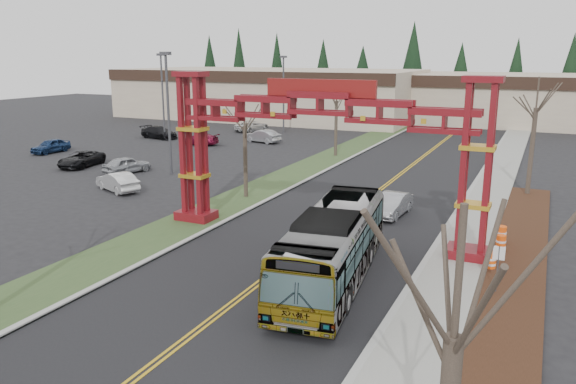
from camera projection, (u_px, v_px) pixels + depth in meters
The scene contains 33 objects.
road at pixel (358, 207), 37.08m from camera, with size 12.00×110.00×0.02m, color black.
lane_line_left at pixel (356, 207), 37.12m from camera, with size 0.12×100.00×0.01m, color gold.
lane_line_right at pixel (360, 207), 37.02m from camera, with size 0.12×100.00×0.01m, color gold.
curb_right at pixel (453, 217), 34.54m from camera, with size 0.30×110.00×0.15m, color #A9A9A4.
sidewalk_right at pixel (478, 220), 33.95m from camera, with size 2.60×110.00×0.14m, color gray.
landscape_strip at pixel (502, 341), 19.68m from camera, with size 2.60×50.00×0.12m, color #321D10.
grass_median at pixel (251, 194), 40.35m from camera, with size 4.00×110.00×0.08m, color #324C26.
curb_left at pixel (274, 197), 39.58m from camera, with size 0.30×110.00×0.15m, color #A9A9A4.
gateway_arch at pixel (320, 130), 29.49m from camera, with size 18.20×1.60×8.90m.
retail_building_west at pixel (271, 93), 89.81m from camera, with size 46.00×22.30×7.50m.
retail_building_east at pixel (544, 99), 80.51m from camera, with size 38.00×20.30×7.00m.
conifer_treeline at pixel (484, 75), 94.40m from camera, with size 116.10×5.60×13.00m.
transit_bus at pixel (333, 246), 24.71m from camera, with size 2.76×11.78×3.28m, color #9A9CA1.
silver_sedan at pixel (392, 205), 35.04m from camera, with size 1.48×4.24×1.40m, color #A5A8AD.
parked_car_near_a at pixel (127, 165), 47.66m from camera, with size 1.68×4.17×1.42m, color #A2A5A9.
parked_car_near_b at pixel (117, 182), 41.33m from camera, with size 1.50×4.31×1.42m, color white.
parked_car_near_c at pixel (81, 159), 50.38m from camera, with size 2.27×4.92×1.37m, color black.
parked_car_mid_a at pixel (199, 139), 62.41m from camera, with size 1.79×4.41×1.28m, color maroon.
parked_car_mid_b at pixel (51, 146), 57.40m from camera, with size 1.68×4.19×1.43m, color navy.
parked_car_far_a at pixel (262, 136), 64.07m from camera, with size 1.56×4.48×1.48m, color #ACAEB4.
parked_car_far_b at pixel (252, 126), 73.38m from camera, with size 2.32×5.04×1.40m, color white.
parked_car_far_c at pixel (159, 132), 67.20m from camera, with size 2.02×4.97×1.44m, color black.
bare_tree_median_mid at pixel (245, 126), 38.45m from camera, with size 2.89×2.89×6.98m.
bare_tree_median_far at pixel (336, 101), 54.38m from camera, with size 3.10×3.10×7.47m.
bare_tree_right_near at pixel (454, 340), 7.89m from camera, with size 2.95×2.95×7.93m.
bare_tree_right_far at pixel (536, 109), 38.89m from camera, with size 3.23×3.23×8.35m.
light_pole_near at pixel (168, 105), 45.96m from camera, with size 0.87×0.44×10.04m.
light_pole_mid at pixel (162, 90), 64.99m from camera, with size 0.86×0.43×9.93m.
light_pole_far at pixel (283, 89), 71.05m from camera, with size 0.84×0.42×9.65m.
street_sign at pixel (498, 260), 23.32m from camera, with size 0.48×0.06×2.11m.
barrel_south at pixel (491, 261), 26.21m from camera, with size 0.48×0.48×0.89m.
barrel_mid at pixel (501, 244), 28.55m from camera, with size 0.50×0.50×0.92m.
barrel_north at pixel (501, 235), 29.71m from camera, with size 0.55×0.55×1.02m.
Camera 1 is at (10.90, -9.37, 9.85)m, focal length 35.00 mm.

